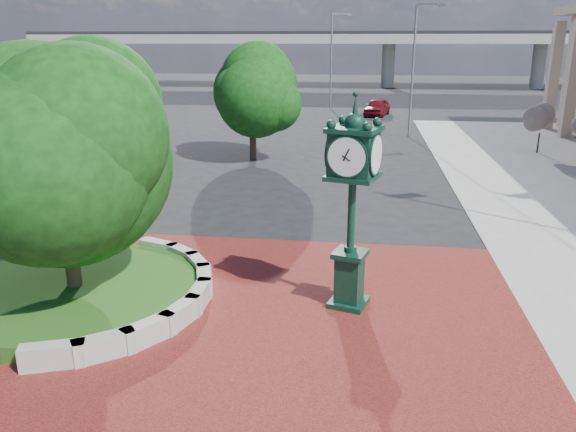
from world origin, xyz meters
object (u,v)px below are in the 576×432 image
Objects in this scene: parked_car at (377,107)px; post_clock at (352,196)px; street_lamp_near at (416,61)px; street_lamp_far at (333,54)px.

post_clock is at bearing -79.16° from parked_car.
street_lamp_far reaches higher than street_lamp_near.
parked_car is 0.50× the size of street_lamp_near.
post_clock is 42.94m from street_lamp_far.
post_clock is at bearing -97.47° from street_lamp_near.
street_lamp_near is (3.43, 26.16, 2.19)m from post_clock.
street_lamp_near is (2.16, -11.36, 4.27)m from parked_car.
street_lamp_far is at bearing 141.54° from parked_car.
street_lamp_near is at bearing 82.53° from post_clock.
post_clock is 0.59× the size of street_lamp_far.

